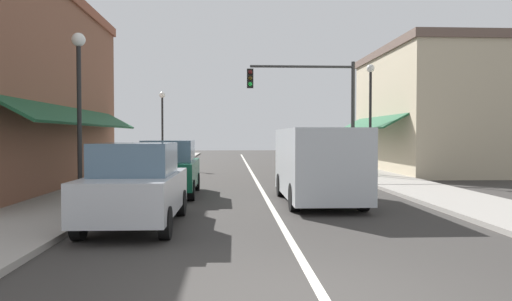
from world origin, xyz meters
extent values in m
plane|color=#33302D|center=(0.00, 18.00, 0.00)|extent=(80.00, 80.00, 0.00)
cube|color=gray|center=(-5.50, 18.00, 0.06)|extent=(2.60, 56.00, 0.12)
cube|color=gray|center=(5.50, 18.00, 0.06)|extent=(2.60, 56.00, 0.12)
cube|color=silver|center=(0.00, 18.00, 0.00)|extent=(0.14, 52.00, 0.01)
cube|color=slate|center=(-6.86, 12.00, 1.40)|extent=(0.08, 10.64, 1.80)
cube|color=#194C2D|center=(-6.25, 12.00, 2.60)|extent=(1.27, 11.76, 0.73)
cube|color=slate|center=(-6.86, 8.92, 4.86)|extent=(0.08, 1.10, 1.30)
cube|color=slate|center=(-6.86, 15.08, 4.86)|extent=(0.08, 1.10, 1.30)
cube|color=#BCAD8E|center=(9.41, 20.00, 3.05)|extent=(5.22, 10.00, 6.09)
cube|color=brown|center=(9.41, 20.00, 6.29)|extent=(5.42, 10.20, 0.40)
cube|color=slate|center=(6.86, 20.00, 1.40)|extent=(0.08, 7.60, 1.80)
cube|color=#194C2D|center=(6.25, 20.00, 2.60)|extent=(1.27, 8.40, 0.73)
cube|color=slate|center=(6.86, 17.80, 4.39)|extent=(0.08, 1.10, 1.30)
cube|color=slate|center=(6.86, 22.20, 4.39)|extent=(0.08, 1.10, 1.30)
cube|color=#B7BABF|center=(-3.08, 4.92, 0.71)|extent=(1.75, 4.11, 0.80)
cube|color=slate|center=(-3.08, 4.82, 1.44)|extent=(1.54, 2.01, 0.66)
cylinder|color=black|center=(-3.86, 6.28, 0.31)|extent=(0.20, 0.62, 0.62)
cylinder|color=black|center=(-2.28, 6.27, 0.31)|extent=(0.20, 0.62, 0.62)
cylinder|color=black|center=(-3.88, 3.58, 0.31)|extent=(0.20, 0.62, 0.62)
cylinder|color=black|center=(-2.30, 3.56, 0.31)|extent=(0.20, 0.62, 0.62)
cube|color=#0F4C33|center=(-3.06, 10.34, 0.71)|extent=(1.77, 4.12, 0.80)
cube|color=slate|center=(-3.06, 10.24, 1.44)|extent=(1.54, 2.02, 0.66)
cylinder|color=black|center=(-3.86, 11.68, 0.31)|extent=(0.21, 0.62, 0.62)
cylinder|color=black|center=(-2.28, 11.70, 0.31)|extent=(0.21, 0.62, 0.62)
cylinder|color=black|center=(-3.83, 8.98, 0.31)|extent=(0.21, 0.62, 0.62)
cylinder|color=black|center=(-2.25, 8.99, 0.31)|extent=(0.21, 0.62, 0.62)
cube|color=#B2B7BC|center=(1.39, 8.35, 1.17)|extent=(1.98, 5.01, 1.90)
cube|color=slate|center=(1.38, 10.75, 1.59)|extent=(1.73, 0.28, 0.84)
cube|color=black|center=(1.38, 10.93, 0.48)|extent=(1.86, 0.21, 0.24)
cylinder|color=black|center=(0.50, 9.89, 0.36)|extent=(0.24, 0.72, 0.72)
cylinder|color=black|center=(2.27, 9.90, 0.36)|extent=(0.24, 0.72, 0.72)
cylinder|color=black|center=(0.52, 6.79, 0.36)|extent=(0.24, 0.72, 0.72)
cylinder|color=black|center=(2.28, 6.80, 0.36)|extent=(0.24, 0.72, 0.72)
cylinder|color=#333333|center=(4.80, 17.89, 2.73)|extent=(0.18, 0.18, 5.46)
cylinder|color=#333333|center=(2.32, 17.89, 5.21)|extent=(4.96, 0.12, 0.12)
cube|color=black|center=(-0.16, 17.71, 4.61)|extent=(0.30, 0.24, 0.90)
sphere|color=#420F0F|center=(-0.16, 17.58, 4.89)|extent=(0.20, 0.20, 0.20)
sphere|color=#3D2D0C|center=(-0.16, 17.58, 4.61)|extent=(0.20, 0.20, 0.20)
sphere|color=green|center=(-0.16, 17.58, 4.33)|extent=(0.20, 0.20, 0.20)
cylinder|color=black|center=(-5.11, 7.78, 2.14)|extent=(0.12, 0.12, 4.29)
sphere|color=white|center=(-5.11, 7.78, 4.47)|extent=(0.36, 0.36, 0.36)
cylinder|color=black|center=(5.17, 16.21, 2.37)|extent=(0.12, 0.12, 4.74)
sphere|color=white|center=(5.17, 16.21, 4.92)|extent=(0.36, 0.36, 0.36)
cylinder|color=black|center=(-5.13, 23.97, 2.07)|extent=(0.12, 0.12, 4.14)
sphere|color=white|center=(-5.13, 23.97, 4.32)|extent=(0.36, 0.36, 0.36)
camera|label=1|loc=(-1.10, -5.57, 1.93)|focal=34.59mm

